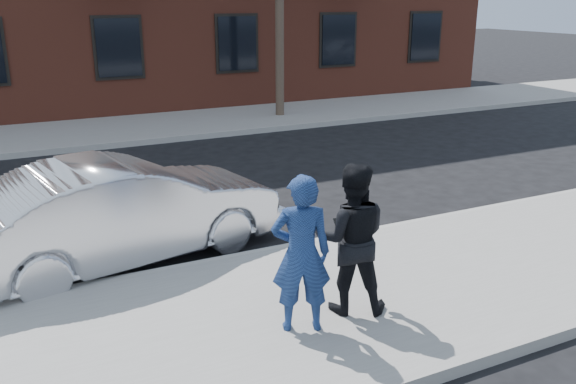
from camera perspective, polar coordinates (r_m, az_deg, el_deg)
ground at (r=7.87m, az=4.02°, el=-10.08°), size 100.00×100.00×0.00m
near_sidewalk at (r=7.64m, az=4.98°, el=-10.36°), size 50.00×3.50×0.15m
near_curb at (r=9.07m, az=-0.88°, el=-5.55°), size 50.00×0.10×0.15m
far_sidewalk at (r=17.96m, az=-14.27°, el=5.76°), size 50.00×3.50×0.15m
far_curb at (r=16.24m, az=-12.89°, el=4.61°), size 50.00×0.10×0.15m
silver_sedan at (r=9.01m, az=-15.03°, el=-1.71°), size 4.79×2.43×1.50m
man_hoodie at (r=6.57m, az=1.23°, el=-5.82°), size 0.76×0.63×1.79m
man_peacoat at (r=7.00m, az=5.92°, el=-4.35°), size 1.08×1.00×1.79m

